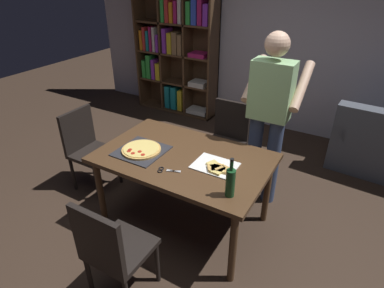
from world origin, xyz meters
name	(u,v)px	position (x,y,z in m)	size (l,w,h in m)	color
ground_plane	(185,220)	(0.00, 0.00, 0.00)	(12.00, 12.00, 0.00)	#38281E
back_wall	(279,33)	(0.00, 2.60, 1.40)	(6.40, 0.10, 2.80)	#BCB7C6
dining_table	(184,163)	(0.00, 0.00, 0.67)	(1.52, 0.97, 0.75)	#4C331E
chair_near_camera	(111,248)	(0.00, -0.97, 0.51)	(0.42, 0.42, 0.90)	black
chair_far_side	(227,136)	(0.00, 0.97, 0.51)	(0.42, 0.42, 0.90)	black
chair_left_end	(87,145)	(-1.24, 0.00, 0.51)	(0.42, 0.42, 0.90)	black
bookshelf	(177,52)	(-1.58, 2.38, 0.99)	(1.40, 0.35, 1.95)	#513823
person_serving_pizza	(269,112)	(0.51, 0.75, 1.00)	(0.55, 0.54, 1.75)	#38476B
pepperoni_pizza_on_tray	(141,150)	(-0.37, -0.12, 0.77)	(0.42, 0.42, 0.04)	#2D2D33
pizza_slices_on_towel	(216,167)	(0.34, -0.03, 0.76)	(0.36, 0.28, 0.03)	white
wine_bottle	(230,182)	(0.58, -0.30, 0.87)	(0.07, 0.07, 0.32)	#194723
kitchen_scissors	(165,170)	(-0.01, -0.27, 0.76)	(0.20, 0.12, 0.01)	silver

